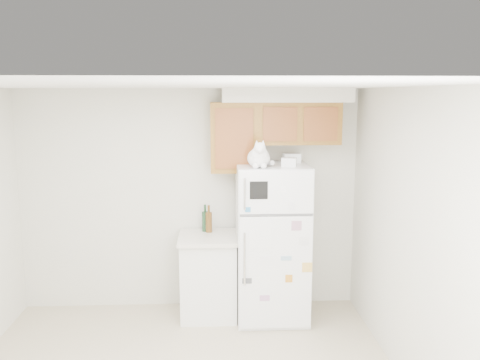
{
  "coord_description": "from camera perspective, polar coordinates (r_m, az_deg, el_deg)",
  "views": [
    {
      "loc": [
        0.3,
        -3.68,
        2.44
      ],
      "look_at": [
        0.56,
        1.55,
        1.55
      ],
      "focal_mm": 38.0,
      "sensor_mm": 36.0,
      "label": 1
    }
  ],
  "objects": [
    {
      "name": "storage_box_front",
      "position": [
        5.26,
        5.53,
        2.01
      ],
      "size": [
        0.17,
        0.14,
        0.09
      ],
      "primitive_type": "cube",
      "rotation": [
        0.0,
        0.0,
        -0.24
      ],
      "color": "white",
      "rests_on": "refrigerator"
    },
    {
      "name": "cat",
      "position": [
        5.15,
        2.15,
        2.62
      ],
      "size": [
        0.29,
        0.42,
        0.29
      ],
      "color": "white",
      "rests_on": "refrigerator"
    },
    {
      "name": "room_shell",
      "position": [
        4.0,
        -5.29,
        -1.46
      ],
      "size": [
        3.84,
        4.04,
        2.52
      ],
      "color": "beige",
      "rests_on": "ground_plane"
    },
    {
      "name": "bottle_green",
      "position": [
        5.69,
        -3.93,
        -4.27
      ],
      "size": [
        0.07,
        0.07,
        0.3
      ],
      "primitive_type": null,
      "color": "#19381E",
      "rests_on": "base_counter"
    },
    {
      "name": "bottle_amber",
      "position": [
        5.65,
        -3.52,
        -4.36
      ],
      "size": [
        0.07,
        0.07,
        0.31
      ],
      "primitive_type": null,
      "color": "#593814",
      "rests_on": "base_counter"
    },
    {
      "name": "storage_box_back",
      "position": [
        5.56,
        5.83,
        2.47
      ],
      "size": [
        0.19,
        0.14,
        0.1
      ],
      "primitive_type": "cube",
      "rotation": [
        0.0,
        0.0,
        0.05
      ],
      "color": "white",
      "rests_on": "refrigerator"
    },
    {
      "name": "refrigerator",
      "position": [
        5.55,
        3.61,
        -7.0
      ],
      "size": [
        0.76,
        0.78,
        1.7
      ],
      "color": "white",
      "rests_on": "ground_plane"
    },
    {
      "name": "base_counter",
      "position": [
        5.71,
        -3.53,
        -10.62
      ],
      "size": [
        0.64,
        0.64,
        0.92
      ],
      "color": "white",
      "rests_on": "ground_plane"
    }
  ]
}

